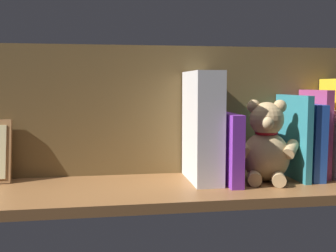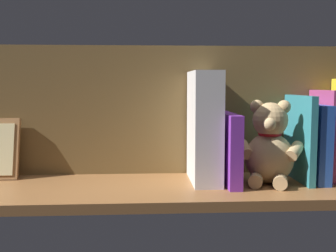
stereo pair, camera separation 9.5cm
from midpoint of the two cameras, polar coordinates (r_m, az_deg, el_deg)
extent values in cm
cube|color=brown|center=(97.38, -2.82, -8.65)|extent=(112.49, 30.11, 2.20)
cube|color=brown|center=(107.29, -3.63, 2.16)|extent=(112.49, 1.50, 32.86)
cube|color=silver|center=(111.19, 18.68, -2.18)|extent=(2.16, 16.31, 16.73)
cube|color=#B23F72|center=(110.47, 17.13, -0.89)|extent=(1.99, 14.25, 21.67)
cube|color=blue|center=(107.93, 15.79, -1.90)|extent=(3.35, 17.05, 18.33)
cube|color=teal|center=(106.26, 14.29, -1.39)|extent=(1.55, 17.53, 20.45)
ellipsoid|color=tan|center=(101.43, 10.63, -4.11)|extent=(13.87, 13.13, 11.82)
sphere|color=tan|center=(100.31, 10.72, 0.94)|extent=(8.13, 8.13, 8.13)
sphere|color=tan|center=(100.22, 12.50, 2.64)|extent=(3.14, 3.14, 3.14)
sphere|color=tan|center=(100.10, 9.01, 2.70)|extent=(3.14, 3.14, 3.14)
sphere|color=#DBB77F|center=(96.92, 10.75, 0.41)|extent=(3.14, 3.14, 3.14)
cylinder|color=tan|center=(99.91, 13.89, -3.13)|extent=(5.80, 6.26, 4.37)
cylinder|color=tan|center=(99.69, 7.43, -3.03)|extent=(2.89, 5.86, 4.37)
cylinder|color=tan|center=(97.44, 12.21, -7.15)|extent=(4.40, 5.21, 3.14)
cylinder|color=tan|center=(97.33, 9.06, -7.11)|extent=(4.40, 5.21, 3.14)
torus|color=red|center=(100.63, 10.69, -0.90)|extent=(6.84, 6.84, 0.92)
cube|color=purple|center=(99.92, 5.22, -2.87)|extent=(2.89, 19.52, 16.35)
cube|color=silver|center=(99.08, 2.01, -0.07)|extent=(6.43, 17.27, 26.15)
camera|label=1|loc=(0.05, -92.86, -0.28)|focal=44.50mm
camera|label=2|loc=(0.05, 87.14, 0.28)|focal=44.50mm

